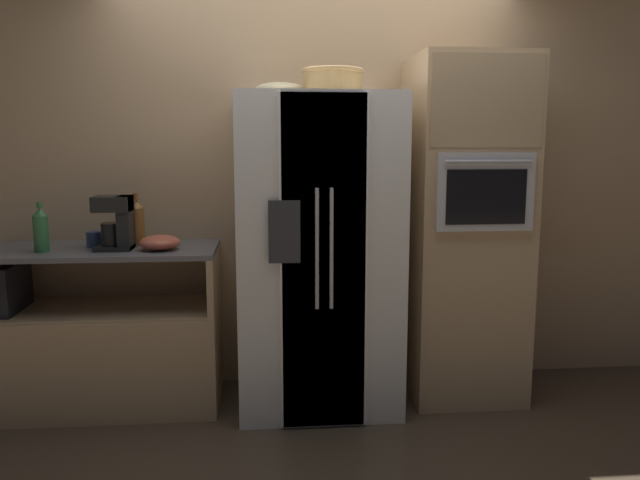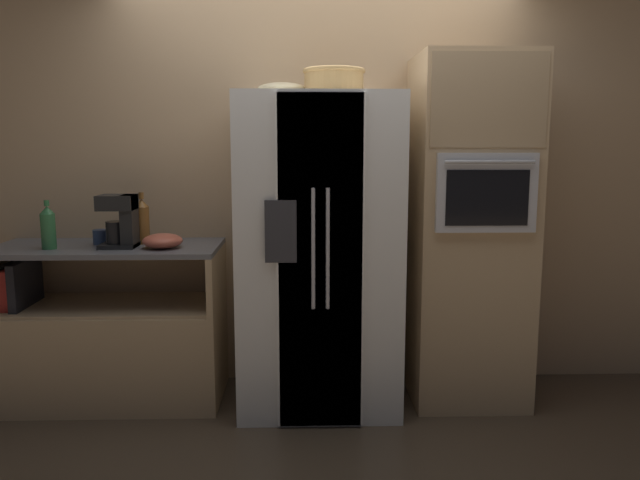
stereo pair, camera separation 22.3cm
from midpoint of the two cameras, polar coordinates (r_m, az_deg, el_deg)
ground_plane at (r=3.87m, az=1.79°, el=-14.78°), size 20.00×20.00×0.00m
wall_back at (r=4.02m, az=1.49°, el=6.70°), size 12.00×0.06×2.80m
counter_left at (r=4.00m, az=-17.21°, el=-9.04°), size 1.33×0.62×0.95m
refrigerator at (r=3.65m, az=1.61°, el=-1.21°), size 0.92×0.80×1.82m
wall_oven at (r=3.85m, az=15.04°, el=0.81°), size 0.67×0.70×2.05m
wicker_basket at (r=3.66m, az=3.09°, el=14.34°), size 0.36×0.36×0.14m
fruit_bowl at (r=3.70m, az=-1.71°, el=13.64°), size 0.29×0.29×0.07m
bottle_tall at (r=3.86m, az=-14.37°, el=1.69°), size 0.08×0.08×0.31m
bottle_short at (r=3.83m, az=-22.10°, el=1.09°), size 0.08×0.08×0.28m
mug at (r=3.92m, az=-17.80°, el=0.27°), size 0.13×0.10×0.09m
mixing_bowl at (r=3.68m, az=-12.53°, el=-0.08°), size 0.23×0.23×0.08m
coffee_maker at (r=3.75m, az=-16.07°, el=1.85°), size 0.20×0.19×0.31m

